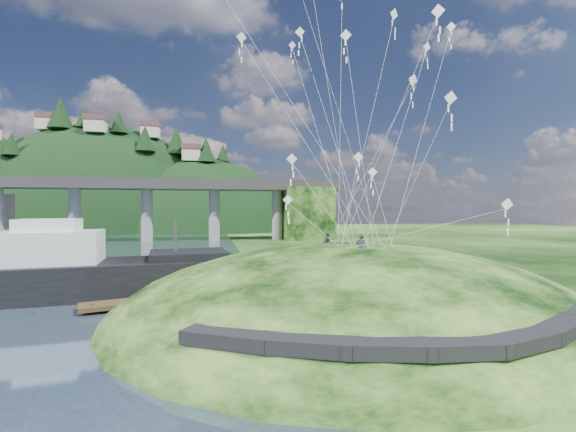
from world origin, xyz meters
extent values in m
plane|color=black|center=(0.00, 0.00, 0.00)|extent=(320.00, 320.00, 0.00)
ellipsoid|color=black|center=(8.00, 2.00, -1.50)|extent=(36.00, 32.00, 13.00)
cube|color=black|center=(-1.50, -8.00, 2.03)|extent=(4.32, 3.62, 0.71)
cube|color=black|center=(1.50, -9.65, 2.09)|extent=(4.10, 2.97, 0.61)
cube|color=black|center=(4.50, -10.65, 2.08)|extent=(3.85, 2.37, 0.62)
cube|color=black|center=(7.50, -11.10, 2.04)|extent=(3.62, 1.83, 0.66)
cube|color=black|center=(10.50, -10.90, 2.05)|extent=(3.82, 2.27, 0.68)
cube|color=black|center=(13.50, -9.95, 2.14)|extent=(4.11, 2.97, 0.71)
cylinder|color=gray|center=(-32.00, 70.00, 6.50)|extent=(2.60, 2.60, 13.00)
cylinder|color=gray|center=(-16.50, 70.00, 6.50)|extent=(2.60, 2.60, 13.00)
cylinder|color=gray|center=(-1.00, 70.00, 6.50)|extent=(2.60, 2.60, 13.00)
cylinder|color=gray|center=(14.50, 70.00, 6.50)|extent=(2.60, 2.60, 13.00)
cube|color=black|center=(22.00, 70.00, 6.50)|extent=(12.00, 11.00, 13.00)
ellipsoid|color=black|center=(-40.00, 126.00, -6.00)|extent=(96.00, 68.00, 88.00)
ellipsoid|color=black|center=(-5.00, 118.00, -10.00)|extent=(76.00, 56.00, 72.00)
cone|color=black|center=(-60.58, 106.17, 27.34)|extent=(5.29, 5.29, 6.96)
cone|color=black|center=(-49.87, 114.63, 39.23)|extent=(8.01, 8.01, 10.54)
cone|color=black|center=(-42.87, 114.06, 37.88)|extent=(4.97, 4.97, 6.54)
cone|color=black|center=(-31.40, 112.04, 36.68)|extent=(5.83, 5.83, 7.67)
cone|color=black|center=(-22.45, 107.08, 30.58)|extent=(6.47, 6.47, 8.51)
cone|color=black|center=(-13.22, 113.99, 31.23)|extent=(7.13, 7.13, 9.38)
cone|color=black|center=(-3.12, 109.03, 27.87)|extent=(6.56, 6.56, 8.63)
cone|color=black|center=(2.77, 114.63, 27.68)|extent=(4.88, 4.88, 6.42)
cube|color=beige|center=(-55.00, 118.00, 35.99)|extent=(6.00, 5.00, 4.00)
cube|color=brown|center=(-55.00, 118.00, 38.69)|extent=(6.40, 5.40, 1.60)
cube|color=beige|center=(-38.00, 110.00, 34.28)|extent=(6.00, 5.00, 4.00)
cube|color=brown|center=(-38.00, 110.00, 36.98)|extent=(6.40, 5.40, 1.60)
cube|color=beige|center=(-22.00, 116.00, 34.18)|extent=(6.00, 5.00, 4.00)
cube|color=brown|center=(-22.00, 116.00, 36.88)|extent=(6.40, 5.40, 1.60)
cube|color=beige|center=(-8.00, 110.00, 25.88)|extent=(6.00, 5.00, 4.00)
cube|color=brown|center=(-8.00, 110.00, 28.58)|extent=(6.40, 5.40, 1.60)
cube|color=black|center=(-12.15, 11.48, 1.48)|extent=(25.69, 9.40, 2.97)
cube|color=silver|center=(-15.56, 11.12, 4.11)|extent=(8.47, 5.82, 3.20)
cube|color=silver|center=(-15.56, 11.12, 6.05)|extent=(4.89, 3.88, 1.37)
cube|color=black|center=(-4.21, 12.30, 3.31)|extent=(7.40, 6.38, 0.68)
cylinder|color=black|center=(-18.40, 10.83, 7.42)|extent=(0.80, 0.80, 2.74)
cylinder|color=#2D2B2B|center=(-5.34, 12.18, 4.79)|extent=(0.27, 0.27, 3.42)
cube|color=#392717|center=(-5.18, 7.17, 0.43)|extent=(13.43, 5.86, 0.33)
cylinder|color=#392717|center=(-10.67, 5.53, 0.19)|extent=(0.29, 0.29, 0.96)
cylinder|color=#392717|center=(-7.92, 6.35, 0.19)|extent=(0.29, 0.29, 0.96)
cylinder|color=#392717|center=(-5.18, 7.17, 0.19)|extent=(0.29, 0.29, 0.96)
cylinder|color=#392717|center=(-2.43, 8.00, 0.19)|extent=(0.29, 0.29, 0.96)
cylinder|color=#392717|center=(0.32, 8.82, 0.19)|extent=(0.29, 0.29, 0.96)
imported|color=#292C37|center=(7.81, -0.17, 5.88)|extent=(0.78, 0.62, 1.87)
imported|color=#292C37|center=(6.64, 3.85, 5.70)|extent=(0.90, 0.81, 1.52)
cube|color=white|center=(5.36, 10.61, 22.88)|extent=(0.68, 0.24, 0.67)
cube|color=white|center=(5.36, 10.61, 22.40)|extent=(0.09, 0.02, 0.40)
cube|color=white|center=(5.36, 10.61, 21.91)|extent=(0.09, 0.02, 0.40)
cube|color=white|center=(5.36, 10.61, 21.42)|extent=(0.09, 0.02, 0.40)
cube|color=white|center=(5.17, 6.73, 22.34)|extent=(0.78, 0.34, 0.82)
cube|color=white|center=(5.17, 6.73, 21.76)|extent=(0.11, 0.04, 0.48)
cube|color=white|center=(5.17, 6.73, 21.18)|extent=(0.11, 0.04, 0.48)
cube|color=white|center=(5.17, 6.73, 20.59)|extent=(0.11, 0.04, 0.48)
cube|color=white|center=(6.40, -0.20, 21.10)|extent=(0.09, 0.04, 0.40)
cube|color=white|center=(3.92, 4.17, 11.41)|extent=(0.81, 0.34, 0.83)
cube|color=white|center=(3.92, 4.17, 10.81)|extent=(0.11, 0.03, 0.49)
cube|color=white|center=(3.92, 4.17, 10.20)|extent=(0.11, 0.03, 0.49)
cube|color=white|center=(3.92, 4.17, 9.60)|extent=(0.11, 0.03, 0.49)
cube|color=white|center=(0.07, 4.05, 20.28)|extent=(0.76, 0.25, 0.75)
cube|color=white|center=(0.07, 4.05, 19.74)|extent=(0.10, 0.06, 0.45)
cube|color=white|center=(0.07, 4.05, 19.19)|extent=(0.10, 0.06, 0.45)
cube|color=white|center=(0.07, 4.05, 18.65)|extent=(0.10, 0.06, 0.45)
cube|color=white|center=(16.46, 6.07, 21.78)|extent=(0.79, 0.21, 0.80)
cube|color=white|center=(16.46, 6.07, 21.21)|extent=(0.10, 0.06, 0.47)
cube|color=white|center=(16.46, 6.07, 20.64)|extent=(0.10, 0.06, 0.47)
cube|color=white|center=(16.46, 6.07, 20.07)|extent=(0.10, 0.06, 0.47)
cube|color=white|center=(6.65, -0.23, 19.15)|extent=(0.68, 0.36, 0.74)
cube|color=white|center=(6.65, -0.23, 18.62)|extent=(0.10, 0.04, 0.43)
cube|color=white|center=(6.65, -0.23, 18.10)|extent=(0.10, 0.04, 0.43)
cube|color=white|center=(6.65, -0.23, 17.57)|extent=(0.10, 0.04, 0.43)
cube|color=white|center=(12.36, -3.33, 14.45)|extent=(0.85, 0.24, 0.84)
cube|color=white|center=(12.36, -3.33, 13.85)|extent=(0.11, 0.04, 0.49)
cube|color=white|center=(12.36, -3.33, 13.24)|extent=(0.11, 0.04, 0.49)
cube|color=white|center=(12.36, -3.33, 12.64)|extent=(0.11, 0.04, 0.49)
cube|color=white|center=(12.14, 0.79, 16.89)|extent=(0.80, 0.28, 0.79)
cube|color=white|center=(12.14, 0.79, 16.31)|extent=(0.10, 0.08, 0.48)
cube|color=white|center=(12.14, 0.79, 15.72)|extent=(0.10, 0.08, 0.48)
cube|color=white|center=(12.14, 0.79, 15.14)|extent=(0.10, 0.08, 0.48)
cube|color=white|center=(8.12, 1.17, 11.29)|extent=(0.70, 0.20, 0.69)
cube|color=white|center=(8.12, 1.17, 10.79)|extent=(0.09, 0.03, 0.41)
cube|color=white|center=(8.12, 1.17, 10.29)|extent=(0.09, 0.03, 0.41)
cube|color=white|center=(8.12, 1.17, 9.79)|extent=(0.09, 0.03, 0.41)
cube|color=white|center=(10.25, 0.02, 21.02)|extent=(0.69, 0.35, 0.73)
cube|color=white|center=(10.25, 0.02, 20.49)|extent=(0.09, 0.07, 0.43)
cube|color=white|center=(10.25, 0.02, 19.97)|extent=(0.09, 0.07, 0.43)
cube|color=white|center=(10.25, 0.02, 19.45)|extent=(0.09, 0.07, 0.43)
cube|color=white|center=(10.90, 4.95, 10.61)|extent=(0.70, 0.44, 0.79)
cube|color=white|center=(10.90, 4.95, 10.05)|extent=(0.10, 0.06, 0.46)
cube|color=white|center=(10.90, 4.95, 9.50)|extent=(0.10, 0.06, 0.46)
cube|color=white|center=(10.90, 4.95, 8.94)|extent=(0.10, 0.06, 0.46)
cube|color=white|center=(4.52, 8.62, 8.38)|extent=(0.86, 0.33, 0.88)
cube|color=white|center=(4.52, 8.62, 7.75)|extent=(0.12, 0.04, 0.51)
cube|color=white|center=(4.52, 8.62, 7.12)|extent=(0.12, 0.04, 0.51)
cube|color=white|center=(4.52, 8.62, 6.50)|extent=(0.12, 0.04, 0.51)
cube|color=white|center=(17.88, -1.75, 7.88)|extent=(0.89, 0.24, 0.88)
cube|color=white|center=(17.88, -1.75, 7.26)|extent=(0.12, 0.04, 0.51)
cube|color=white|center=(17.88, -1.75, 6.63)|extent=(0.12, 0.04, 0.51)
cube|color=white|center=(17.88, -1.75, 6.00)|extent=(0.12, 0.04, 0.51)
cube|color=white|center=(10.41, -4.95, 18.77)|extent=(0.60, 0.50, 0.73)
cube|color=white|center=(10.41, -4.95, 18.24)|extent=(0.09, 0.06, 0.43)
cube|color=white|center=(10.41, -4.95, 17.72)|extent=(0.09, 0.06, 0.43)
cube|color=white|center=(10.41, -4.95, 17.19)|extent=(0.09, 0.06, 0.43)
cube|color=white|center=(17.26, 3.80, 22.59)|extent=(0.68, 0.36, 0.73)
cube|color=white|center=(17.26, 3.80, 22.07)|extent=(0.10, 0.04, 0.43)
cube|color=white|center=(17.26, 3.80, 21.54)|extent=(0.10, 0.04, 0.43)
cube|color=white|center=(17.26, 3.80, 21.02)|extent=(0.10, 0.04, 0.43)
camera|label=1|loc=(-2.35, -24.70, 7.55)|focal=24.00mm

